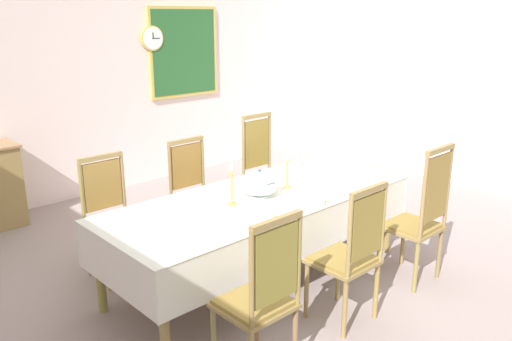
# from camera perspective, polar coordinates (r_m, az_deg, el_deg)

# --- Properties ---
(ground) EXTENTS (7.53, 6.26, 0.04)m
(ground) POSITION_cam_1_polar(r_m,az_deg,el_deg) (4.71, 0.92, -11.89)
(ground) COLOR gray
(back_wall) EXTENTS (7.53, 0.08, 3.06)m
(back_wall) POSITION_cam_1_polar(r_m,az_deg,el_deg) (6.82, -18.09, 9.99)
(back_wall) COLOR silver
(back_wall) RESTS_ON ground
(right_wall) EXTENTS (0.08, 6.26, 3.06)m
(right_wall) POSITION_cam_1_polar(r_m,az_deg,el_deg) (7.34, 23.31, 9.88)
(right_wall) COLOR silver
(right_wall) RESTS_ON ground
(dining_table) EXTENTS (2.75, 1.07, 0.75)m
(dining_table) POSITION_cam_1_polar(r_m,az_deg,el_deg) (4.44, 0.52, -3.68)
(dining_table) COLOR #A0834E
(dining_table) RESTS_ON ground
(tablecloth) EXTENTS (2.77, 1.09, 0.37)m
(tablecloth) POSITION_cam_1_polar(r_m,az_deg,el_deg) (4.45, 0.52, -3.92)
(tablecloth) COLOR white
(tablecloth) RESTS_ON dining_table
(chair_south_a) EXTENTS (0.44, 0.42, 1.12)m
(chair_south_a) POSITION_cam_1_polar(r_m,az_deg,el_deg) (3.32, 0.59, -13.33)
(chair_south_a) COLOR #8C8451
(chair_south_a) RESTS_ON ground
(chair_north_a) EXTENTS (0.44, 0.42, 1.07)m
(chair_north_a) POSITION_cam_1_polar(r_m,az_deg,el_deg) (4.74, -15.33, -4.64)
(chair_north_a) COLOR olive
(chair_north_a) RESTS_ON ground
(chair_south_b) EXTENTS (0.44, 0.42, 1.10)m
(chair_south_b) POSITION_cam_1_polar(r_m,az_deg,el_deg) (3.92, 10.21, -8.75)
(chair_south_b) COLOR olive
(chair_south_b) RESTS_ON ground
(chair_north_b) EXTENTS (0.44, 0.42, 1.07)m
(chair_north_b) POSITION_cam_1_polar(r_m,az_deg,el_deg) (5.18, -6.60, -2.31)
(chair_north_b) COLOR #9F744C
(chair_north_b) RESTS_ON ground
(chair_south_c) EXTENTS (0.44, 0.42, 1.22)m
(chair_south_c) POSITION_cam_1_polar(r_m,az_deg,el_deg) (4.64, 17.38, -4.64)
(chair_south_c) COLOR olive
(chair_south_c) RESTS_ON ground
(chair_north_c) EXTENTS (0.44, 0.42, 1.19)m
(chair_north_c) POSITION_cam_1_polar(r_m,az_deg,el_deg) (5.74, 0.89, 0.16)
(chair_north_c) COLOR #94764D
(chair_north_c) RESTS_ON ground
(soup_tureen) EXTENTS (0.30, 0.30, 0.24)m
(soup_tureen) POSITION_cam_1_polar(r_m,az_deg,el_deg) (4.37, 0.38, -1.41)
(soup_tureen) COLOR white
(soup_tureen) RESTS_ON tablecloth
(candlestick_west) EXTENTS (0.07, 0.07, 0.39)m
(candlestick_west) POSITION_cam_1_polar(r_m,az_deg,el_deg) (4.17, -2.63, -1.72)
(candlestick_west) COLOR gold
(candlestick_west) RESTS_ON tablecloth
(candlestick_east) EXTENTS (0.07, 0.07, 0.36)m
(candlestick_east) POSITION_cam_1_polar(r_m,az_deg,el_deg) (4.59, 3.39, -0.19)
(candlestick_east) COLOR gold
(candlestick_east) RESTS_ON tablecloth
(bowl_near_left) EXTENTS (0.15, 0.15, 0.03)m
(bowl_near_left) POSITION_cam_1_polar(r_m,az_deg,el_deg) (5.30, 4.25, 0.71)
(bowl_near_left) COLOR white
(bowl_near_left) RESTS_ON tablecloth
(bowl_near_right) EXTENTS (0.20, 0.20, 0.04)m
(bowl_near_right) POSITION_cam_1_polar(r_m,az_deg,el_deg) (4.25, 6.16, -3.33)
(bowl_near_right) COLOR white
(bowl_near_right) RESTS_ON tablecloth
(bowl_far_left) EXTENTS (0.20, 0.20, 0.04)m
(bowl_far_left) POSITION_cam_1_polar(r_m,az_deg,el_deg) (4.46, 8.27, -2.45)
(bowl_far_left) COLOR white
(bowl_far_left) RESTS_ON tablecloth
(bowl_far_right) EXTENTS (0.19, 0.19, 0.04)m
(bowl_far_right) POSITION_cam_1_polar(r_m,az_deg,el_deg) (3.96, 0.64, -4.87)
(bowl_far_right) COLOR white
(bowl_far_right) RESTS_ON tablecloth
(spoon_primary) EXTENTS (0.04, 0.18, 0.01)m
(spoon_primary) POSITION_cam_1_polar(r_m,az_deg,el_deg) (5.40, 4.84, 0.85)
(spoon_primary) COLOR gold
(spoon_primary) RESTS_ON tablecloth
(spoon_secondary) EXTENTS (0.03, 0.18, 0.01)m
(spoon_secondary) POSITION_cam_1_polar(r_m,az_deg,el_deg) (4.37, 7.00, -3.09)
(spoon_secondary) COLOR gold
(spoon_secondary) RESTS_ON tablecloth
(mounted_clock) EXTENTS (0.32, 0.06, 0.32)m
(mounted_clock) POSITION_cam_1_polar(r_m,az_deg,el_deg) (7.17, -11.20, 13.87)
(mounted_clock) COLOR #D1B251
(framed_painting) EXTENTS (1.10, 0.05, 1.21)m
(framed_painting) POSITION_cam_1_polar(r_m,az_deg,el_deg) (7.47, -7.81, 12.59)
(framed_painting) COLOR #D1B251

